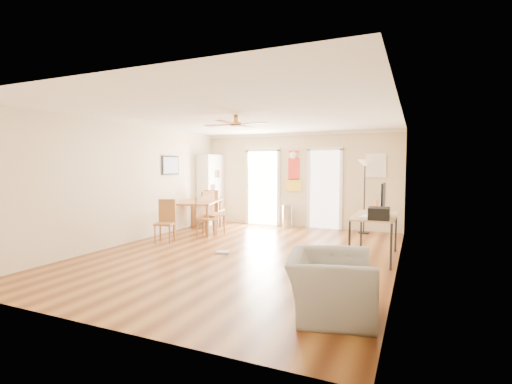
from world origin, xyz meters
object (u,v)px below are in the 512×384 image
at_px(dining_chair_near, 165,221).
at_px(dining_chair_right_a, 214,213).
at_px(dining_chair_far, 215,208).
at_px(computer_desk, 374,237).
at_px(armchair, 330,285).
at_px(bookshelf, 211,189).
at_px(trash_can, 288,216).
at_px(torchiere_lamp, 364,197).
at_px(printer, 379,213).
at_px(wastebasket_a, 325,253).
at_px(dining_chair_right_b, 207,217).
at_px(dining_table, 199,216).

bearing_deg(dining_chair_near, dining_chair_right_a, 53.91).
relative_size(dining_chair_far, computer_desk, 0.69).
height_order(computer_desk, armchair, computer_desk).
relative_size(bookshelf, armchair, 1.90).
xyz_separation_m(trash_can, armchair, (2.35, -5.42, 0.03)).
relative_size(torchiere_lamp, printer, 4.73).
relative_size(printer, armchair, 0.37).
xyz_separation_m(torchiere_lamp, printer, (0.63, -3.05, -0.03)).
distance_m(torchiere_lamp, armchair, 5.41).
bearing_deg(wastebasket_a, computer_desk, 34.66).
distance_m(bookshelf, dining_chair_far, 0.77).
distance_m(trash_can, wastebasket_a, 3.56).
relative_size(dining_chair_far, torchiere_lamp, 0.55).
distance_m(torchiere_lamp, printer, 3.12).
height_order(printer, wastebasket_a, printer).
distance_m(dining_chair_right_b, wastebasket_a, 3.38).
height_order(dining_chair_right_a, dining_chair_far, dining_chair_right_a).
bearing_deg(bookshelf, torchiere_lamp, -0.93).
distance_m(dining_chair_far, printer, 5.24).
bearing_deg(armchair, computer_desk, -15.91).
distance_m(dining_chair_far, trash_can, 2.04).
relative_size(dining_chair_right_a, armchair, 0.99).
relative_size(bookshelf, dining_chair_right_b, 2.16).
xyz_separation_m(bookshelf, dining_chair_right_b, (0.93, -1.76, -0.54)).
xyz_separation_m(dining_chair_right_a, dining_chair_right_b, (0.00, -0.34, -0.06)).
distance_m(bookshelf, trash_can, 2.43).
height_order(torchiere_lamp, armchair, torchiere_lamp).
bearing_deg(computer_desk, printer, -77.60).
height_order(dining_chair_near, torchiere_lamp, torchiere_lamp).
bearing_deg(dining_table, computer_desk, -14.25).
bearing_deg(dining_chair_right_a, armchair, -122.76).
bearing_deg(computer_desk, dining_chair_near, -174.63).
distance_m(bookshelf, dining_table, 1.44).
relative_size(dining_table, dining_chair_near, 1.68).
bearing_deg(trash_can, torchiere_lamp, -1.43).
distance_m(dining_table, printer, 4.92).
bearing_deg(dining_chair_far, torchiere_lamp, -174.88).
bearing_deg(torchiere_lamp, dining_chair_far, -171.94).
relative_size(dining_table, dining_chair_right_a, 1.50).
height_order(trash_can, computer_desk, computer_desk).
distance_m(dining_chair_right_a, printer, 4.34).
relative_size(dining_table, armchair, 1.48).
bearing_deg(printer, bookshelf, 147.82).
distance_m(dining_chair_near, torchiere_lamp, 4.86).
height_order(dining_chair_near, wastebasket_a, dining_chair_near).
bearing_deg(dining_chair_right_a, bookshelf, 46.01).
xyz_separation_m(dining_chair_near, dining_chair_far, (-0.10, 2.36, 0.04)).
bearing_deg(dining_table, dining_chair_right_b, -43.14).
xyz_separation_m(dining_chair_right_b, printer, (4.05, -1.17, 0.43)).
height_order(dining_chair_right_b, dining_chair_far, dining_chair_far).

